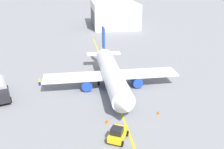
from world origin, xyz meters
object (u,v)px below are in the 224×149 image
Objects in this scene: airplane at (112,75)px; fuel_tanker at (1,89)px; safety_cone_wingtip at (159,112)px; pushback_tug at (118,134)px; refueling_worker at (39,82)px; safety_cone_nose at (107,121)px.

fuel_tanker is (9.02, -19.59, -1.06)m from airplane.
pushback_tug is at bearing -31.56° from safety_cone_wingtip.
fuel_tanker is at bearing -109.06° from pushback_tug.
pushback_tug reaches higher than refueling_worker.
pushback_tug is at bearing 70.94° from fuel_tanker.
pushback_tug is (8.45, 24.45, -0.71)m from fuel_tanker.
airplane is 13.71m from safety_cone_wingtip.
fuel_tanker is at bearing -101.46° from safety_cone_nose.
fuel_tanker reaches higher than refueling_worker.
refueling_worker is at bearing -126.95° from pushback_tug.
pushback_tug is 5.56× the size of safety_cone_nose.
safety_cone_wingtip is (-8.59, 5.28, -0.70)m from pushback_tug.
airplane reaches higher than safety_cone_wingtip.
pushback_tug is at bearing 32.65° from safety_cone_nose.
fuel_tanker is 13.16× the size of safety_cone_nose.
airplane is at bearing -170.32° from safety_cone_nose.
refueling_worker is 26.00m from safety_cone_wingtip.
fuel_tanker is 8.00m from refueling_worker.
safety_cone_wingtip is at bearing 148.44° from pushback_tug.
safety_cone_nose is at bearing 9.68° from airplane.
airplane is 13.87m from safety_cone_nose.
airplane is 21.59m from fuel_tanker.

